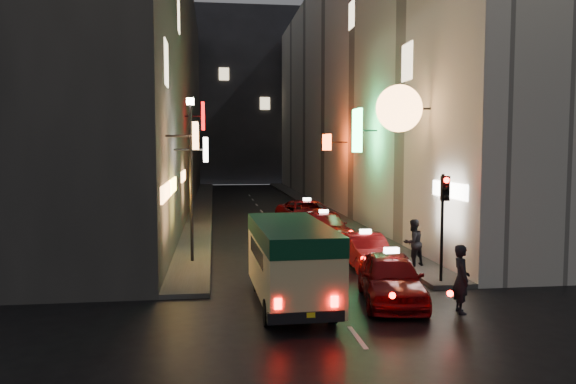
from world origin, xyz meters
name	(u,v)px	position (x,y,z in m)	size (l,w,h in m)	color
building_left	(149,87)	(-8.00, 33.99, 9.00)	(7.42, 52.00, 18.00)	#3C3936
building_right	(361,90)	(8.00, 33.99, 9.00)	(8.16, 52.00, 18.00)	beige
building_far	(239,99)	(0.00, 66.00, 11.00)	(30.00, 10.00, 22.00)	#36363B
sidewalk_left	(202,207)	(-4.25, 34.00, 0.07)	(1.50, 52.00, 0.15)	#42403D
sidewalk_right	(313,205)	(4.25, 34.00, 0.07)	(1.50, 52.00, 0.15)	#42403D
minibus	(291,254)	(-1.20, 6.91, 1.49)	(2.09, 5.54, 2.36)	#D7C586
taxi_near	(391,274)	(1.73, 6.84, 0.84)	(3.02, 5.58, 1.85)	maroon
taxi_second	(365,248)	(2.29, 11.64, 0.74)	(2.16, 4.76, 1.65)	maroon
taxi_third	(324,226)	(1.79, 17.22, 0.83)	(2.74, 5.43, 1.83)	maroon
taxi_far	(307,212)	(1.79, 22.02, 0.91)	(3.00, 5.96, 1.99)	maroon
pedestrian_crossing	(461,274)	(3.30, 5.59, 1.07)	(0.70, 0.45, 2.13)	black
pedestrian_sidewalk	(413,239)	(3.92, 10.99, 1.13)	(0.74, 0.46, 1.96)	black
traffic_light	(444,204)	(4.00, 8.47, 2.69)	(0.26, 0.43, 3.50)	black
lamp_post	(191,168)	(-4.20, 13.00, 3.72)	(0.28, 0.28, 6.22)	black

